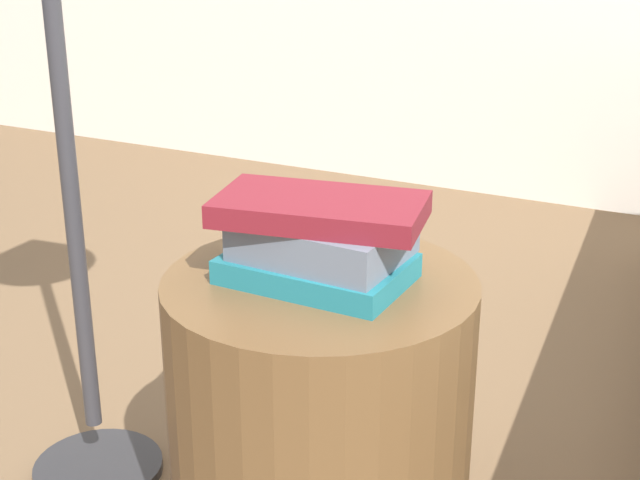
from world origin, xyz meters
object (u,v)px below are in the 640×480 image
side_table (320,425)px  book_slate (323,237)px  book_maroon (318,209)px  book_teal (317,268)px

side_table → book_slate: 0.31m
side_table → book_slate: (0.00, 0.01, 0.31)m
side_table → book_slate: book_slate is taller
book_maroon → side_table: bearing=27.0°
side_table → book_slate: bearing=88.2°
side_table → book_slate: size_ratio=2.13×
book_slate → book_maroon: bearing=-100.9°
book_teal → side_table: bearing=-9.8°
book_teal → book_maroon: bearing=-44.4°
book_teal → book_slate: bearing=56.6°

